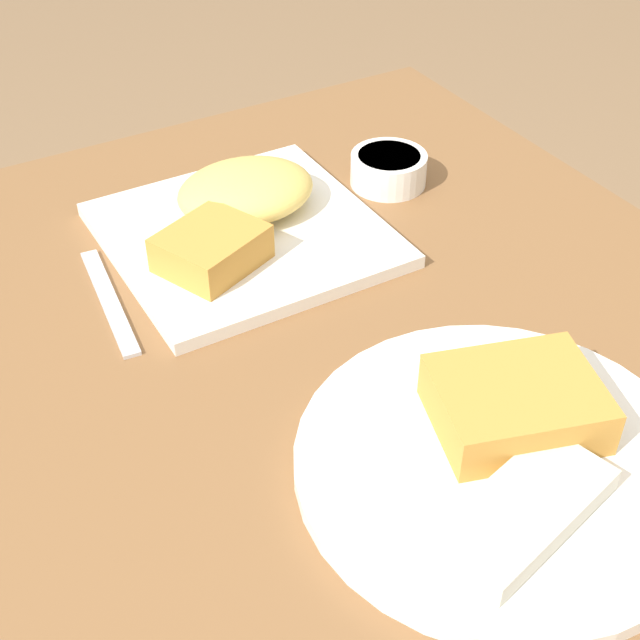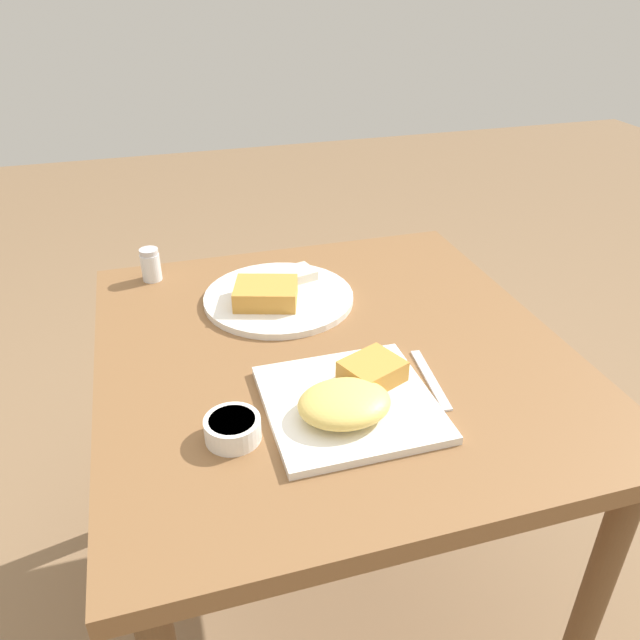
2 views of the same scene
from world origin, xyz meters
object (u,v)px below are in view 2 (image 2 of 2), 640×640
plate_oval_far (276,295)px  sauce_ramekin (233,428)px  plate_square_near (351,399)px  salt_shaker (151,267)px  butter_knife (430,379)px

plate_oval_far → sauce_ramekin: size_ratio=3.66×
plate_square_near → salt_shaker: salt_shaker is taller
plate_square_near → butter_knife: bearing=13.2°
sauce_ramekin → butter_knife: (0.35, 0.05, -0.02)m
plate_square_near → plate_oval_far: (-0.03, 0.38, -0.01)m
plate_oval_far → butter_knife: (0.19, -0.34, -0.01)m
plate_square_near → plate_oval_far: size_ratio=0.85×
plate_square_near → sauce_ramekin: 0.19m
plate_square_near → sauce_ramekin: plate_square_near is taller
plate_oval_far → sauce_ramekin: (-0.16, -0.39, 0.00)m
sauce_ramekin → plate_oval_far: bearing=68.4°
butter_knife → salt_shaker: bearing=45.8°
plate_square_near → butter_knife: (0.16, 0.04, -0.02)m
plate_square_near → butter_knife: plate_square_near is taller
salt_shaker → butter_knife: salt_shaker is taller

